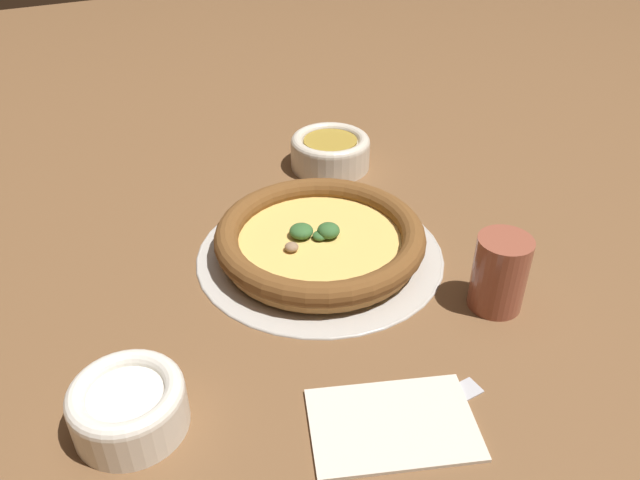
{
  "coord_description": "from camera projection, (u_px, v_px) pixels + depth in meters",
  "views": [
    {
      "loc": [
        -0.3,
        -0.59,
        0.48
      ],
      "look_at": [
        0.0,
        0.0,
        0.02
      ],
      "focal_mm": 35.0,
      "sensor_mm": 36.0,
      "label": 1
    }
  ],
  "objects": [
    {
      "name": "ground_plane",
      "position": [
        320.0,
        255.0,
        0.81
      ],
      "size": [
        3.0,
        3.0,
        0.0
      ],
      "primitive_type": "plane",
      "color": "brown"
    },
    {
      "name": "pizza_tray",
      "position": [
        320.0,
        252.0,
        0.81
      ],
      "size": [
        0.32,
        0.32,
        0.01
      ],
      "color": "#B7B2A8",
      "rests_on": "ground_plane"
    },
    {
      "name": "pizza",
      "position": [
        320.0,
        238.0,
        0.8
      ],
      "size": [
        0.27,
        0.27,
        0.04
      ],
      "color": "tan",
      "rests_on": "pizza_tray"
    },
    {
      "name": "bowl_near",
      "position": [
        330.0,
        150.0,
        1.0
      ],
      "size": [
        0.13,
        0.13,
        0.05
      ],
      "color": "beige",
      "rests_on": "ground_plane"
    },
    {
      "name": "bowl_far",
      "position": [
        128.0,
        405.0,
        0.57
      ],
      "size": [
        0.11,
        0.11,
        0.05
      ],
      "color": "silver",
      "rests_on": "ground_plane"
    },
    {
      "name": "drinking_cup",
      "position": [
        500.0,
        273.0,
        0.7
      ],
      "size": [
        0.06,
        0.06,
        0.09
      ],
      "color": "brown",
      "rests_on": "ground_plane"
    },
    {
      "name": "napkin",
      "position": [
        393.0,
        423.0,
        0.58
      ],
      "size": [
        0.18,
        0.15,
        0.01
      ],
      "rotation": [
        0.0,
        0.0,
        -0.33
      ],
      "color": "beige",
      "rests_on": "ground_plane"
    },
    {
      "name": "fork",
      "position": [
        419.0,
        413.0,
        0.6
      ],
      "size": [
        0.17,
        0.03,
        0.0
      ],
      "rotation": [
        0.0,
        0.0,
        6.35
      ],
      "color": "#B7B7BC",
      "rests_on": "ground_plane"
    }
  ]
}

